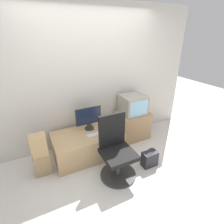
# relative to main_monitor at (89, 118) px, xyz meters

# --- Properties ---
(ground_plane) EXTENTS (12.00, 12.00, 0.00)m
(ground_plane) POSITION_rel_main_monitor_xyz_m (0.18, -1.02, -0.66)
(ground_plane) COLOR beige
(wall_back) EXTENTS (4.40, 0.05, 2.60)m
(wall_back) POSITION_rel_main_monitor_xyz_m (0.18, 0.31, 0.64)
(wall_back) COLOR beige
(wall_back) RESTS_ON ground_plane
(desk) EXTENTS (1.20, 0.73, 0.44)m
(desk) POSITION_rel_main_monitor_xyz_m (-0.10, -0.15, -0.44)
(desk) COLOR tan
(desk) RESTS_ON ground_plane
(side_stand) EXTENTS (0.65, 0.50, 0.57)m
(side_stand) POSITION_rel_main_monitor_xyz_m (0.95, -0.00, -0.38)
(side_stand) COLOR #A37F56
(side_stand) RESTS_ON ground_plane
(main_monitor) EXTENTS (0.48, 0.18, 0.43)m
(main_monitor) POSITION_rel_main_monitor_xyz_m (0.00, 0.00, 0.00)
(main_monitor) COLOR #2D2D2D
(main_monitor) RESTS_ON desk
(keyboard) EXTENTS (0.32, 0.10, 0.01)m
(keyboard) POSITION_rel_main_monitor_xyz_m (0.03, -0.24, -0.21)
(keyboard) COLOR silver
(keyboard) RESTS_ON desk
(mouse) EXTENTS (0.06, 0.04, 0.04)m
(mouse) POSITION_rel_main_monitor_xyz_m (0.24, -0.22, -0.20)
(mouse) COLOR black
(mouse) RESTS_ON desk
(crt_tv) EXTENTS (0.48, 0.46, 0.38)m
(crt_tv) POSITION_rel_main_monitor_xyz_m (0.95, 0.00, 0.10)
(crt_tv) COLOR gray
(crt_tv) RESTS_ON side_stand
(office_chair) EXTENTS (0.57, 0.57, 1.00)m
(office_chair) POSITION_rel_main_monitor_xyz_m (0.15, -0.81, -0.26)
(office_chair) COLOR #333333
(office_chair) RESTS_ON ground_plane
(cardboard_box_lower) EXTENTS (0.25, 0.19, 0.36)m
(cardboard_box_lower) POSITION_rel_main_monitor_xyz_m (-0.91, -0.28, -0.49)
(cardboard_box_lower) COLOR #A3845B
(cardboard_box_lower) RESTS_ON ground_plane
(cardboard_box_upper) EXTENTS (0.23, 0.17, 0.36)m
(cardboard_box_upper) POSITION_rel_main_monitor_xyz_m (-0.91, -0.28, -0.13)
(cardboard_box_upper) COLOR tan
(cardboard_box_upper) RESTS_ON cardboard_box_lower
(handbag) EXTENTS (0.26, 0.16, 0.36)m
(handbag) POSITION_rel_main_monitor_xyz_m (0.74, -0.91, -0.53)
(handbag) COLOR #232328
(handbag) RESTS_ON ground_plane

